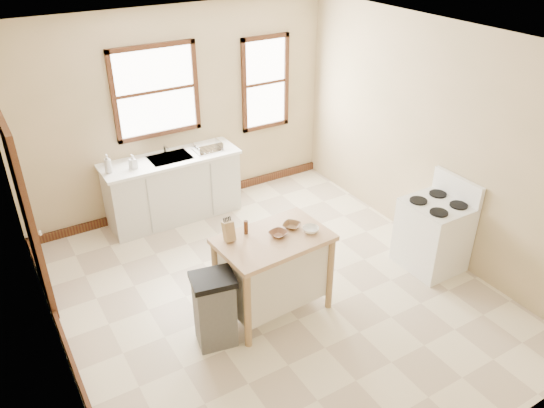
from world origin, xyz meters
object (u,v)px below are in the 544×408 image
(soap_bottle_a, at_px, (108,164))
(soap_bottle_b, at_px, (133,162))
(pepper_grinder, at_px, (246,227))
(bowl_b, at_px, (292,226))
(bowl_a, at_px, (278,234))
(gas_stove, at_px, (434,225))
(dish_rack, at_px, (208,147))
(kitchen_island, at_px, (273,274))
(knife_block, at_px, (229,232))
(bowl_c, at_px, (311,230))
(trash_bin, at_px, (215,310))

(soap_bottle_a, relative_size, soap_bottle_b, 1.32)
(pepper_grinder, relative_size, bowl_b, 0.83)
(bowl_a, relative_size, gas_stove, 0.16)
(pepper_grinder, xyz_separation_m, bowl_a, (0.26, -0.21, -0.05))
(gas_stove, bearing_deg, soap_bottle_b, 136.51)
(soap_bottle_a, distance_m, soap_bottle_b, 0.31)
(dish_rack, distance_m, bowl_b, 2.28)
(soap_bottle_b, distance_m, kitchen_island, 2.48)
(soap_bottle_a, height_order, pepper_grinder, soap_bottle_a)
(kitchen_island, bearing_deg, dish_rack, 77.72)
(knife_block, bearing_deg, dish_rack, 73.18)
(soap_bottle_b, bearing_deg, dish_rack, -15.13)
(soap_bottle_b, height_order, bowl_c, soap_bottle_b)
(soap_bottle_b, xyz_separation_m, gas_stove, (2.75, -2.60, -0.45))
(soap_bottle_a, distance_m, bowl_a, 2.59)
(gas_stove, bearing_deg, bowl_c, 174.13)
(gas_stove, bearing_deg, bowl_a, 171.92)
(pepper_grinder, xyz_separation_m, bowl_c, (0.59, -0.32, -0.05))
(pepper_grinder, bearing_deg, soap_bottle_b, 102.93)
(dish_rack, height_order, pepper_grinder, pepper_grinder)
(soap_bottle_a, distance_m, bowl_c, 2.83)
(soap_bottle_a, height_order, knife_block, soap_bottle_a)
(soap_bottle_b, bearing_deg, bowl_c, -82.40)
(knife_block, xyz_separation_m, pepper_grinder, (0.21, 0.02, -0.02))
(dish_rack, height_order, bowl_a, dish_rack)
(pepper_grinder, height_order, bowl_a, pepper_grinder)
(bowl_a, bearing_deg, bowl_b, 17.13)
(trash_bin, bearing_deg, soap_bottle_b, 99.85)
(knife_block, bearing_deg, gas_stove, -7.82)
(kitchen_island, bearing_deg, pepper_grinder, 130.94)
(trash_bin, bearing_deg, dish_rack, 76.92)
(knife_block, xyz_separation_m, trash_bin, (-0.34, -0.31, -0.63))
(soap_bottle_b, xyz_separation_m, bowl_b, (0.95, -2.26, -0.06))
(knife_block, distance_m, bowl_a, 0.51)
(knife_block, height_order, pepper_grinder, knife_block)
(soap_bottle_a, bearing_deg, bowl_b, -61.05)
(dish_rack, xyz_separation_m, gas_stove, (1.69, -2.62, -0.40))
(pepper_grinder, bearing_deg, bowl_a, -38.27)
(bowl_c, bearing_deg, pepper_grinder, 151.55)
(soap_bottle_a, height_order, bowl_c, soap_bottle_a)
(bowl_a, bearing_deg, soap_bottle_b, 107.82)
(bowl_c, relative_size, trash_bin, 0.21)
(dish_rack, bearing_deg, gas_stove, -68.22)
(trash_bin, bearing_deg, knife_block, 53.42)
(dish_rack, relative_size, trash_bin, 0.47)
(bowl_b, height_order, gas_stove, gas_stove)
(pepper_grinder, relative_size, bowl_c, 0.89)
(soap_bottle_b, height_order, dish_rack, soap_bottle_b)
(knife_block, bearing_deg, bowl_c, -17.61)
(bowl_c, bearing_deg, kitchen_island, 164.02)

